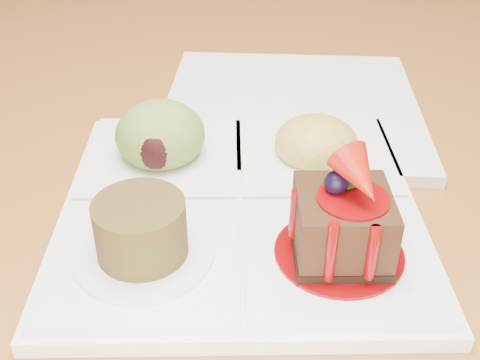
{
  "coord_description": "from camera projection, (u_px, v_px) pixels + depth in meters",
  "views": [
    {
      "loc": [
        -0.01,
        -0.86,
        1.04
      ],
      "look_at": [
        -0.02,
        -0.48,
        0.79
      ],
      "focal_mm": 45.0,
      "sensor_mm": 36.0,
      "label": 1
    }
  ],
  "objects": [
    {
      "name": "ground",
      "position": [
        255.0,
        357.0,
        1.3
      ],
      "size": [
        6.0,
        6.0,
        0.0
      ],
      "primitive_type": "plane",
      "color": "brown"
    },
    {
      "name": "dining_table",
      "position": [
        262.0,
        60.0,
        0.91
      ],
      "size": [
        1.0,
        1.8,
        0.75
      ],
      "color": "#985A27",
      "rests_on": "ground"
    },
    {
      "name": "sampler_plate",
      "position": [
        238.0,
        191.0,
        0.47
      ],
      "size": [
        0.29,
        0.29,
        0.11
      ],
      "rotation": [
        0.0,
        0.0,
        0.05
      ],
      "color": "white",
      "rests_on": "dining_table"
    },
    {
      "name": "second_plate",
      "position": [
        291.0,
        108.0,
        0.62
      ],
      "size": [
        0.27,
        0.27,
        0.01
      ],
      "primitive_type": "cube",
      "rotation": [
        0.0,
        0.0,
        -0.03
      ],
      "color": "white",
      "rests_on": "dining_table"
    }
  ]
}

